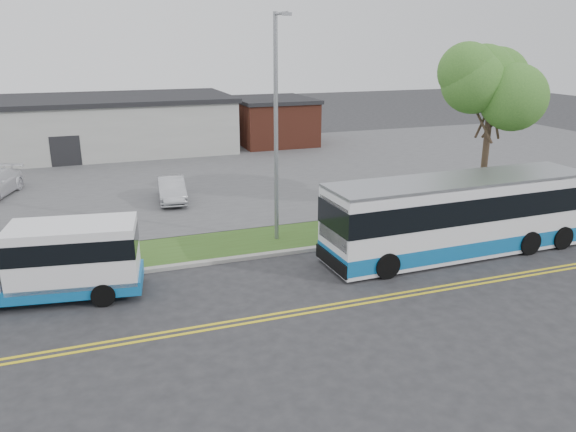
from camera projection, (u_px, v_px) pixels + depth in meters
name	position (u px, v px, depth m)	size (l,w,h in m)	color
ground	(226.00, 273.00, 21.48)	(140.00, 140.00, 0.00)	#28282B
lane_line_north	(255.00, 317.00, 18.02)	(70.00, 0.12, 0.01)	yellow
lane_line_south	(257.00, 321.00, 17.75)	(70.00, 0.12, 0.01)	yellow
curb	(219.00, 261.00, 22.45)	(80.00, 0.30, 0.15)	#9E9B93
verge	(210.00, 247.00, 24.07)	(80.00, 3.30, 0.10)	#37521B
parking_lot	(164.00, 175.00, 36.73)	(80.00, 25.00, 0.10)	#4C4C4F
commercial_building	(65.00, 126.00, 43.13)	(25.40, 10.40, 4.35)	#9E9E99
brick_wing	(273.00, 121.00, 47.63)	(6.30, 7.30, 3.90)	brown
tree_east	(492.00, 91.00, 26.84)	(5.20, 5.20, 8.33)	#34261C
streetlight_near	(276.00, 123.00, 23.33)	(0.35, 1.53, 9.50)	gray
shuttle_bus	(54.00, 259.00, 19.05)	(7.04, 3.14, 2.61)	#0E5FA0
transit_bus	(458.00, 216.00, 23.05)	(11.64, 3.04, 3.21)	white
pedestrian	(43.00, 252.00, 20.80)	(0.65, 0.43, 1.78)	black
parked_car_a	(172.00, 189.00, 30.55)	(1.39, 3.99, 1.31)	#A6A8AD
grocery_bag_left	(36.00, 274.00, 20.70)	(0.32, 0.32, 0.32)	white
grocery_bag_right	(54.00, 267.00, 21.34)	(0.32, 0.32, 0.32)	white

